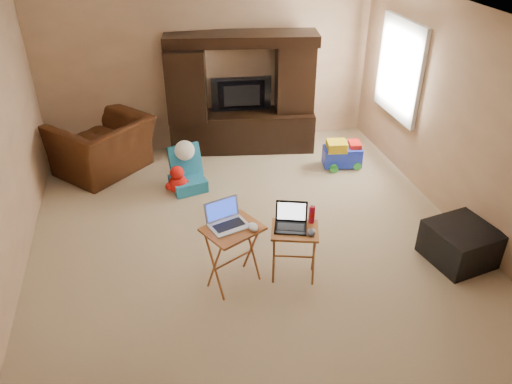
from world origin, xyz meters
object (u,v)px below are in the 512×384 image
object	(u,v)px
entertainment_center	(242,94)
laptop_right	(291,219)
plush_toy	(178,179)
mouse_left	(253,227)
recliner	(103,146)
ottoman	(460,244)
tray_table_left	(233,256)
push_toy	(342,153)
television	(242,96)
mouse_right	(311,232)
laptop_left	(229,216)
child_rocker	(187,170)
water_bottle	(312,214)
tray_table_right	(294,253)

from	to	relation	value
entertainment_center	laptop_right	world-z (taller)	entertainment_center
plush_toy	mouse_left	world-z (taller)	mouse_left
recliner	ottoman	distance (m)	4.87
tray_table_left	ottoman	bearing A→B (deg)	-31.40
entertainment_center	push_toy	world-z (taller)	entertainment_center
television	mouse_right	distance (m)	3.27
ottoman	mouse_left	world-z (taller)	mouse_left
mouse_left	laptop_left	bearing A→B (deg)	155.56
child_rocker	push_toy	world-z (taller)	child_rocker
entertainment_center	television	world-z (taller)	entertainment_center
child_rocker	mouse_right	world-z (taller)	mouse_right
child_rocker	plush_toy	bearing A→B (deg)	-168.01
push_toy	mouse_right	bearing A→B (deg)	-109.05
mouse_right	water_bottle	xyz separation A→B (m)	(0.07, 0.20, 0.07)
television	mouse_left	bearing A→B (deg)	85.80
laptop_right	push_toy	bearing A→B (deg)	75.16
entertainment_center	plush_toy	world-z (taller)	entertainment_center
plush_toy	laptop_right	size ratio (longest dim) A/B	1.25
entertainment_center	tray_table_right	world-z (taller)	entertainment_center
child_rocker	ottoman	distance (m)	3.51
child_rocker	mouse_right	distance (m)	2.43
plush_toy	laptop_right	world-z (taller)	laptop_right
ottoman	laptop_left	size ratio (longest dim) A/B	1.76
laptop_right	water_bottle	size ratio (longest dim) A/B	1.70
entertainment_center	water_bottle	distance (m)	3.06
laptop_right	water_bottle	xyz separation A→B (m)	(0.24, 0.06, -0.03)
tray_table_left	laptop_left	size ratio (longest dim) A/B	1.91
tray_table_left	laptop_right	size ratio (longest dim) A/B	2.19
tray_table_left	laptop_left	xyz separation A→B (m)	(-0.03, 0.03, 0.47)
laptop_left	mouse_right	size ratio (longest dim) A/B	2.94
push_toy	recliner	bearing A→B (deg)	179.06
television	water_bottle	bearing A→B (deg)	97.21
push_toy	mouse_left	size ratio (longest dim) A/B	3.94
recliner	tray_table_left	distance (m)	3.12
push_toy	laptop_left	size ratio (longest dim) A/B	1.53
television	child_rocker	xyz separation A→B (m)	(-1.00, -1.08, -0.57)
recliner	tray_table_left	world-z (taller)	recliner
entertainment_center	recliner	world-z (taller)	entertainment_center
child_rocker	water_bottle	distance (m)	2.29
laptop_left	laptop_right	bearing A→B (deg)	-22.83
tray_table_left	mouse_left	world-z (taller)	mouse_left
ottoman	tray_table_right	distance (m)	1.87
plush_toy	laptop_right	xyz separation A→B (m)	(0.96, -1.99, 0.53)
television	child_rocker	world-z (taller)	television
mouse_left	mouse_right	xyz separation A→B (m)	(0.57, -0.10, -0.09)
television	child_rocker	bearing A→B (deg)	53.32
entertainment_center	plush_toy	distance (m)	1.74
entertainment_center	tray_table_left	bearing A→B (deg)	-93.55
plush_toy	mouse_right	world-z (taller)	mouse_right
child_rocker	recliner	bearing A→B (deg)	131.53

